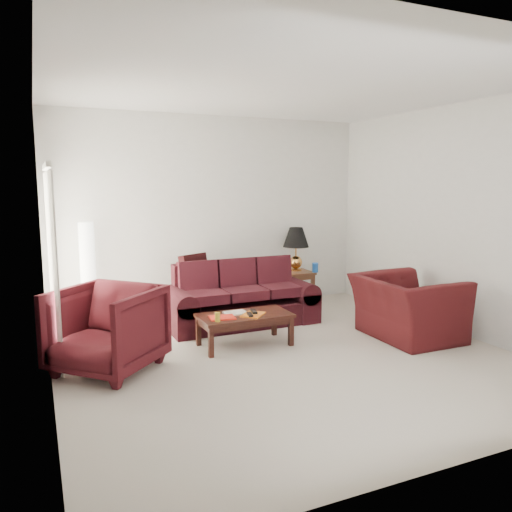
# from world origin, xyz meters

# --- Properties ---
(floor) EXTENTS (5.00, 5.00, 0.00)m
(floor) POSITION_xyz_m (0.00, 0.00, 0.00)
(floor) COLOR beige
(floor) RESTS_ON ground
(blinds) EXTENTS (0.10, 2.00, 2.16)m
(blinds) POSITION_xyz_m (-2.42, 1.30, 1.08)
(blinds) COLOR silver
(blinds) RESTS_ON ground
(sofa) EXTENTS (2.13, 1.01, 0.85)m
(sofa) POSITION_xyz_m (0.03, 1.41, 0.43)
(sofa) COLOR black
(sofa) RESTS_ON ground
(throw_pillow) EXTENTS (0.50, 0.39, 0.47)m
(throw_pillow) POSITION_xyz_m (-0.44, 2.13, 0.70)
(throw_pillow) COLOR black
(throw_pillow) RESTS_ON sofa
(end_table) EXTENTS (0.52, 0.52, 0.54)m
(end_table) POSITION_xyz_m (1.29, 2.15, 0.27)
(end_table) COLOR #4C351A
(end_table) RESTS_ON ground
(table_lamp) EXTENTS (0.56, 0.56, 0.71)m
(table_lamp) POSITION_xyz_m (1.32, 2.22, 0.90)
(table_lamp) COLOR #CA873F
(table_lamp) RESTS_ON end_table
(clock) EXTENTS (0.13, 0.06, 0.12)m
(clock) POSITION_xyz_m (1.05, 2.03, 0.61)
(clock) COLOR silver
(clock) RESTS_ON end_table
(blue_canister) EXTENTS (0.12, 0.12, 0.15)m
(blue_canister) POSITION_xyz_m (1.53, 1.94, 0.62)
(blue_canister) COLOR #194EA5
(blue_canister) RESTS_ON end_table
(picture_frame) EXTENTS (0.18, 0.19, 0.05)m
(picture_frame) POSITION_xyz_m (1.17, 2.28, 0.62)
(picture_frame) COLOR silver
(picture_frame) RESTS_ON end_table
(floor_lamp) EXTENTS (0.27, 0.27, 1.46)m
(floor_lamp) POSITION_xyz_m (-1.93, 2.20, 0.73)
(floor_lamp) COLOR silver
(floor_lamp) RESTS_ON ground
(armchair_left) EXTENTS (1.39, 1.39, 0.91)m
(armchair_left) POSITION_xyz_m (-1.94, 0.35, 0.45)
(armchair_left) COLOR #400E14
(armchair_left) RESTS_ON ground
(armchair_right) EXTENTS (1.08, 1.23, 0.79)m
(armchair_right) POSITION_xyz_m (1.73, -0.03, 0.40)
(armchair_right) COLOR #3B0D0F
(armchair_right) RESTS_ON ground
(coffee_table) EXTENTS (1.19, 0.70, 0.39)m
(coffee_table) POSITION_xyz_m (-0.29, 0.53, 0.20)
(coffee_table) COLOR black
(coffee_table) RESTS_ON ground
(magazine_red) EXTENTS (0.32, 0.26, 0.02)m
(magazine_red) POSITION_xyz_m (-0.61, 0.47, 0.40)
(magazine_red) COLOR red
(magazine_red) RESTS_ON coffee_table
(magazine_white) EXTENTS (0.27, 0.20, 0.02)m
(magazine_white) POSITION_xyz_m (-0.38, 0.61, 0.40)
(magazine_white) COLOR beige
(magazine_white) RESTS_ON coffee_table
(magazine_orange) EXTENTS (0.37, 0.37, 0.02)m
(magazine_orange) POSITION_xyz_m (-0.22, 0.45, 0.40)
(magazine_orange) COLOR orange
(magazine_orange) RESTS_ON coffee_table
(remote_a) EXTENTS (0.09, 0.18, 0.02)m
(remote_a) POSITION_xyz_m (-0.28, 0.40, 0.42)
(remote_a) COLOR black
(remote_a) RESTS_ON coffee_table
(remote_b) EXTENTS (0.09, 0.19, 0.02)m
(remote_b) POSITION_xyz_m (-0.18, 0.51, 0.42)
(remote_b) COLOR black
(remote_b) RESTS_ON coffee_table
(yellow_glass) EXTENTS (0.08, 0.08, 0.11)m
(yellow_glass) POSITION_xyz_m (-0.70, 0.36, 0.45)
(yellow_glass) COLOR gold
(yellow_glass) RESTS_ON coffee_table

